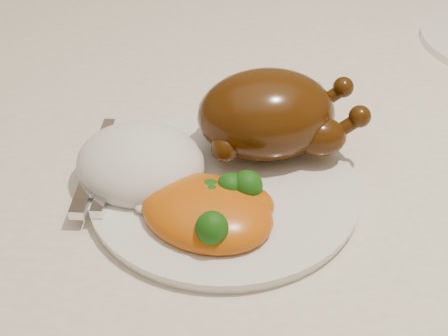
{
  "coord_description": "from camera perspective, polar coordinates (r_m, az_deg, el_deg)",
  "views": [
    {
      "loc": [
        -0.04,
        -0.63,
        1.16
      ],
      "look_at": [
        -0.05,
        -0.16,
        0.8
      ],
      "focal_mm": 50.0,
      "sensor_mm": 36.0,
      "label": 1
    }
  ],
  "objects": [
    {
      "name": "mac_and_cheese",
      "position": [
        0.56,
        -1.03,
        -3.89
      ],
      "size": [
        0.15,
        0.14,
        0.05
      ],
      "rotation": [
        0.0,
        0.0,
        -0.43
      ],
      "color": "orange",
      "rests_on": "dinner_plate"
    },
    {
      "name": "roast_chicken",
      "position": [
        0.63,
        4.25,
        4.92
      ],
      "size": [
        0.18,
        0.13,
        0.09
      ],
      "rotation": [
        0.0,
        0.0,
        0.17
      ],
      "color": "#482607",
      "rests_on": "dinner_plate"
    },
    {
      "name": "rice_mound",
      "position": [
        0.61,
        -7.64,
        0.39
      ],
      "size": [
        0.16,
        0.15,
        0.07
      ],
      "rotation": [
        0.0,
        0.0,
        -0.35
      ],
      "color": "white",
      "rests_on": "dinner_plate"
    },
    {
      "name": "cutlery",
      "position": [
        0.62,
        -11.41,
        -0.76
      ],
      "size": [
        0.03,
        0.16,
        0.01
      ],
      "rotation": [
        0.0,
        0.0,
        -0.02
      ],
      "color": "silver",
      "rests_on": "dinner_plate"
    },
    {
      "name": "tablecloth",
      "position": [
        0.76,
        4.17,
        3.82
      ],
      "size": [
        1.73,
        1.03,
        0.18
      ],
      "color": "white",
      "rests_on": "dining_table"
    },
    {
      "name": "dining_table",
      "position": [
        0.8,
        3.94,
        -0.53
      ],
      "size": [
        1.6,
        0.9,
        0.76
      ],
      "color": "brown",
      "rests_on": "floor"
    },
    {
      "name": "dinner_plate",
      "position": [
        0.61,
        -0.0,
        -1.91
      ],
      "size": [
        0.3,
        0.3,
        0.01
      ],
      "primitive_type": "cylinder",
      "rotation": [
        0.0,
        0.0,
        -0.18
      ],
      "color": "white",
      "rests_on": "tablecloth"
    }
  ]
}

